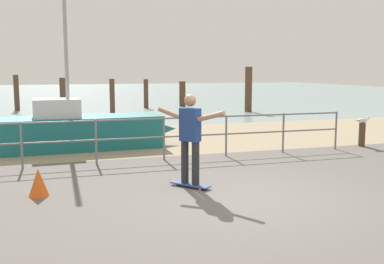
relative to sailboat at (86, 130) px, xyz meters
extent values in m
cube|color=#605B56|center=(2.19, -6.82, -0.52)|extent=(24.00, 10.00, 0.04)
cube|color=tan|center=(2.19, 1.18, -0.52)|extent=(24.00, 6.00, 0.04)
cube|color=#849EA3|center=(2.19, 29.18, -0.52)|extent=(72.00, 50.00, 0.04)
cylinder|color=slate|center=(-1.56, -2.22, 0.01)|extent=(0.05, 0.05, 1.05)
cylinder|color=slate|center=(0.04, -2.22, 0.01)|extent=(0.05, 0.05, 1.05)
cylinder|color=slate|center=(1.64, -2.22, 0.01)|extent=(0.05, 0.05, 1.05)
cylinder|color=slate|center=(3.24, -2.22, 0.01)|extent=(0.05, 0.05, 1.05)
cylinder|color=slate|center=(4.83, -2.22, 0.01)|extent=(0.05, 0.05, 1.05)
cylinder|color=slate|center=(6.43, -2.22, 0.01)|extent=(0.05, 0.05, 1.05)
cylinder|color=slate|center=(0.84, -2.22, 0.50)|extent=(11.18, 0.04, 0.04)
cylinder|color=slate|center=(0.84, -2.22, 0.06)|extent=(11.18, 0.04, 0.04)
cube|color=#19666B|center=(-0.16, -0.01, -0.07)|extent=(4.46, 1.60, 0.90)
cone|color=#19666B|center=(2.04, 0.09, -0.07)|extent=(1.13, 0.82, 0.77)
cylinder|color=#9EA0A5|center=(-0.46, -0.02, 2.27)|extent=(0.10, 0.10, 3.78)
cube|color=silver|center=(-0.76, -0.04, 0.63)|extent=(1.24, 0.95, 0.50)
cube|color=#334C8C|center=(1.47, -4.83, -0.45)|extent=(0.64, 0.76, 0.02)
cylinder|color=#E5598C|center=(1.24, -4.66, -0.49)|extent=(0.06, 0.07, 0.06)
cylinder|color=#E5598C|center=(1.37, -4.56, -0.49)|extent=(0.06, 0.07, 0.06)
cylinder|color=#E5598C|center=(1.58, -5.10, -0.49)|extent=(0.06, 0.07, 0.06)
cylinder|color=#E5598C|center=(1.71, -5.01, -0.49)|extent=(0.06, 0.07, 0.06)
cylinder|color=#26262B|center=(1.40, -4.74, -0.03)|extent=(0.14, 0.14, 0.80)
cylinder|color=#26262B|center=(1.55, -4.93, -0.03)|extent=(0.14, 0.14, 0.80)
cube|color=navy|center=(1.47, -4.83, 0.67)|extent=(0.38, 0.41, 0.60)
sphere|color=#9E755B|center=(1.47, -4.83, 1.11)|extent=(0.22, 0.22, 0.22)
cylinder|color=#9E755B|center=(1.20, -4.48, 0.84)|extent=(0.41, 0.50, 0.23)
cylinder|color=#9E755B|center=(1.74, -5.19, 0.84)|extent=(0.41, 0.50, 0.23)
cylinder|color=#513826|center=(7.44, -2.02, -0.18)|extent=(0.18, 0.18, 0.68)
ellipsoid|color=white|center=(7.44, -2.02, 0.23)|extent=(0.33, 0.17, 0.14)
sphere|color=white|center=(7.62, -2.00, 0.29)|extent=(0.09, 0.09, 0.09)
cone|color=gold|center=(7.67, -2.00, 0.29)|extent=(0.05, 0.03, 0.02)
cube|color=slate|center=(7.28, -2.03, 0.24)|extent=(0.13, 0.09, 0.02)
cylinder|color=#513826|center=(-2.53, 12.88, 0.42)|extent=(0.27, 0.27, 1.89)
cylinder|color=#513826|center=(-0.27, 9.72, 0.37)|extent=(0.33, 0.33, 1.78)
cylinder|color=#513826|center=(2.00, 9.46, 0.34)|extent=(0.25, 0.25, 1.72)
cylinder|color=#513826|center=(4.27, 12.33, 0.29)|extent=(0.26, 0.26, 1.62)
cylinder|color=#513826|center=(6.53, 12.82, 0.22)|extent=(0.37, 0.37, 1.48)
cylinder|color=#513826|center=(8.80, 8.59, 0.63)|extent=(0.36, 0.36, 2.30)
cone|color=#E55919|center=(-1.18, -4.61, -0.27)|extent=(0.36, 0.36, 0.50)
camera|label=1|loc=(-0.96, -12.60, 1.67)|focal=42.40mm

